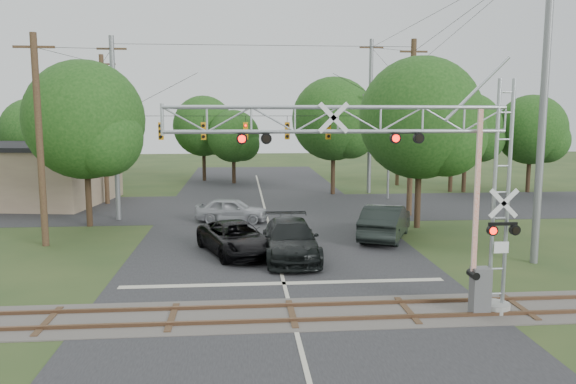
{
  "coord_description": "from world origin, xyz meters",
  "views": [
    {
      "loc": [
        -1.66,
        -16.12,
        6.75
      ],
      "look_at": [
        0.33,
        7.5,
        3.43
      ],
      "focal_mm": 35.0,
      "sensor_mm": 36.0,
      "label": 1
    }
  ],
  "objects": [
    {
      "name": "railroad_track",
      "position": [
        0.0,
        2.0,
        0.03
      ],
      "size": [
        90.0,
        3.2,
        0.17
      ],
      "color": "#534E48",
      "rests_on": "ground"
    },
    {
      "name": "road_cross",
      "position": [
        0.0,
        24.0,
        0.01
      ],
      "size": [
        90.0,
        12.0,
        0.02
      ],
      "primitive_type": "cube",
      "color": "#242527",
      "rests_on": "ground"
    },
    {
      "name": "treeline",
      "position": [
        0.3,
        30.08,
        5.73
      ],
      "size": [
        51.64,
        32.49,
        10.07
      ],
      "color": "#362618",
      "rests_on": "ground"
    },
    {
      "name": "streetlight",
      "position": [
        9.84,
        27.39,
        4.7
      ],
      "size": [
        2.24,
        0.23,
        8.41
      ],
      "color": "slate",
      "rests_on": "ground"
    },
    {
      "name": "car_dark",
      "position": [
        0.62,
        9.51,
        0.89
      ],
      "size": [
        2.51,
        6.14,
        1.78
      ],
      "primitive_type": "imported",
      "rotation": [
        0.0,
        0.0,
        -0.0
      ],
      "color": "black",
      "rests_on": "ground"
    },
    {
      "name": "pickup_black",
      "position": [
        -1.93,
        10.5,
        0.78
      ],
      "size": [
        4.38,
        6.17,
        1.56
      ],
      "primitive_type": "imported",
      "rotation": [
        0.0,
        0.0,
        0.35
      ],
      "color": "black",
      "rests_on": "ground"
    },
    {
      "name": "traffic_signal_span",
      "position": [
        0.91,
        20.0,
        5.74
      ],
      "size": [
        19.34,
        0.36,
        11.5
      ],
      "color": "slate",
      "rests_on": "ground"
    },
    {
      "name": "sedan_silver",
      "position": [
        -2.25,
        18.68,
        0.77
      ],
      "size": [
        4.77,
        2.64,
        1.53
      ],
      "primitive_type": "imported",
      "rotation": [
        0.0,
        0.0,
        1.38
      ],
      "color": "#989AA0",
      "rests_on": "ground"
    },
    {
      "name": "road_main",
      "position": [
        0.0,
        10.0,
        0.01
      ],
      "size": [
        14.0,
        90.0,
        0.02
      ],
      "primitive_type": "cube",
      "color": "#242527",
      "rests_on": "ground"
    },
    {
      "name": "crossing_gantry",
      "position": [
        3.56,
        1.63,
        4.87
      ],
      "size": [
        11.64,
        1.01,
        7.88
      ],
      "color": "gray",
      "rests_on": "ground"
    },
    {
      "name": "suv_dark",
      "position": [
        6.12,
        13.25,
        0.94
      ],
      "size": [
        4.15,
        6.05,
        1.89
      ],
      "primitive_type": "imported",
      "rotation": [
        0.0,
        0.0,
        2.72
      ],
      "color": "black",
      "rests_on": "ground"
    },
    {
      "name": "ground",
      "position": [
        0.0,
        0.0,
        0.0
      ],
      "size": [
        160.0,
        160.0,
        0.0
      ],
      "primitive_type": "plane",
      "color": "#2A3F1D",
      "rests_on": "ground"
    },
    {
      "name": "utility_poles",
      "position": [
        2.85,
        22.23,
        6.15
      ],
      "size": [
        26.87,
        28.39,
        14.36
      ],
      "color": "#3E251C",
      "rests_on": "ground"
    }
  ]
}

